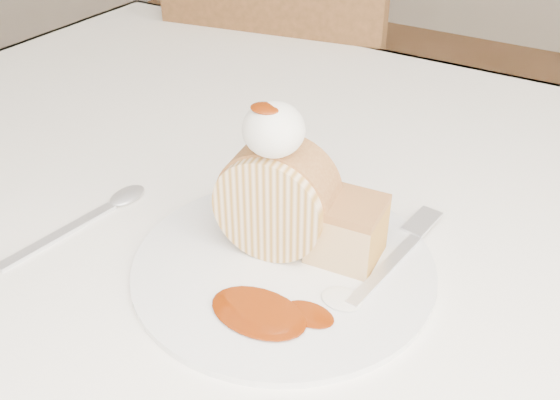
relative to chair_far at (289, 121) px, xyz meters
The scene contains 10 objects.
table 0.67m from the chair_far, 55.01° to the right, with size 1.40×0.90×0.75m.
chair_far is the anchor object (origin of this frame).
plate 0.81m from the chair_far, 59.77° to the right, with size 0.28×0.28×0.01m, color white.
roulade_slice 0.80m from the chair_far, 60.32° to the right, with size 0.10×0.10×0.06m, color beige.
cake_chunk 0.81m from the chair_far, 55.44° to the right, with size 0.06×0.06×0.05m, color #A6723E.
whipped_cream 0.84m from the chair_far, 60.46° to the right, with size 0.05×0.05×0.05m, color white.
caramel_drizzle 0.86m from the chair_far, 60.94° to the right, with size 0.03×0.02×0.01m, color #692004.
caramel_pool 0.88m from the chair_far, 61.12° to the right, with size 0.09×0.06×0.00m, color #692004, non-canonical shape.
fork 0.83m from the chair_far, 53.00° to the right, with size 0.02×0.17×0.00m, color silver.
spoon 0.80m from the chair_far, 76.92° to the right, with size 0.02×0.17×0.00m, color silver.
Camera 1 is at (0.25, -0.32, 1.13)m, focal length 40.00 mm.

